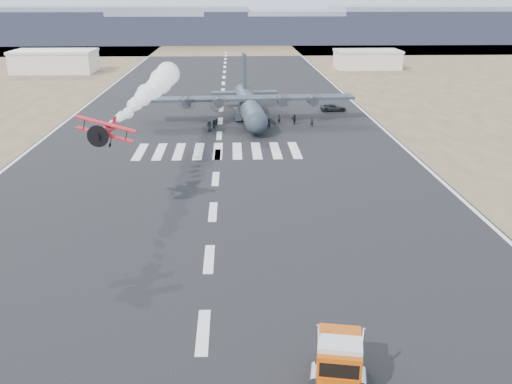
{
  "coord_description": "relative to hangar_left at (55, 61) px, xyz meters",
  "views": [
    {
      "loc": [
        2.35,
        -35.72,
        23.23
      ],
      "look_at": [
        4.64,
        19.1,
        4.0
      ],
      "focal_mm": 40.0,
      "sensor_mm": 36.0,
      "label": 1
    }
  ],
  "objects": [
    {
      "name": "crew_a",
      "position": [
        68.82,
        -78.88,
        -2.55
      ],
      "size": [
        0.78,
        0.72,
        1.71
      ],
      "primitive_type": "imported",
      "rotation": [
        0.0,
        0.0,
        0.42
      ],
      "color": "black",
      "rests_on": "ground"
    },
    {
      "name": "crew_h",
      "position": [
        51.09,
        -81.03,
        -2.46
      ],
      "size": [
        0.94,
        0.61,
        1.89
      ],
      "primitive_type": "imported",
      "rotation": [
        0.0,
        0.0,
        6.24
      ],
      "color": "black",
      "rests_on": "ground"
    },
    {
      "name": "crew_c",
      "position": [
        59.03,
        -78.05,
        -2.62
      ],
      "size": [
        1.1,
        0.97,
        1.57
      ],
      "primitive_type": "imported",
      "rotation": [
        0.0,
        0.0,
        5.66
      ],
      "color": "black",
      "rests_on": "ground"
    },
    {
      "name": "smoke_trail",
      "position": [
        42.8,
        -89.92,
        6.5
      ],
      "size": [
        4.39,
        39.3,
        4.01
      ],
      "rotation": [
        0.0,
        0.0,
        -0.05
      ],
      "color": "white"
    },
    {
      "name": "ridge_seg_d",
      "position": [
        52.0,
        115.0,
        3.09
      ],
      "size": [
        150.0,
        50.0,
        13.0
      ],
      "primitive_type": "cube",
      "color": "slate",
      "rests_on": "ground"
    },
    {
      "name": "runway_markings",
      "position": [
        52.0,
        -85.0,
        -3.4
      ],
      "size": [
        60.0,
        260.0,
        0.01
      ],
      "primitive_type": null,
      "color": "silver",
      "rests_on": "ground"
    },
    {
      "name": "crew_g",
      "position": [
        63.05,
        -75.84,
        -2.5
      ],
      "size": [
        0.85,
        0.83,
        1.81
      ],
      "primitive_type": "imported",
      "rotation": [
        0.0,
        0.0,
        2.51
      ],
      "color": "black",
      "rests_on": "ground"
    },
    {
      "name": "aerobatic_biplane",
      "position": [
        41.05,
        -121.7,
        6.2
      ],
      "size": [
        6.25,
        5.72,
        3.16
      ],
      "rotation": [
        0.0,
        0.25,
        -0.05
      ],
      "color": "red"
    },
    {
      "name": "crew_b",
      "position": [
        60.8,
        -79.91,
        -2.5
      ],
      "size": [
        0.92,
        0.61,
        1.81
      ],
      "primitive_type": "imported",
      "rotation": [
        0.0,
        0.0,
        3.06
      ],
      "color": "black",
      "rests_on": "ground"
    },
    {
      "name": "ridge_seg_c",
      "position": [
        -13.0,
        115.0,
        5.09
      ],
      "size": [
        150.0,
        50.0,
        17.0
      ],
      "primitive_type": "cube",
      "color": "slate",
      "rests_on": "ground"
    },
    {
      "name": "crew_f",
      "position": [
        65.85,
        -76.46,
        -2.48
      ],
      "size": [
        1.13,
        1.8,
        1.85
      ],
      "primitive_type": "imported",
      "rotation": [
        0.0,
        0.0,
        5.07
      ],
      "color": "black",
      "rests_on": "ground"
    },
    {
      "name": "ridge_seg_f",
      "position": [
        182.0,
        115.0,
        5.09
      ],
      "size": [
        150.0,
        50.0,
        17.0
      ],
      "primitive_type": "cube",
      "color": "slate",
      "rests_on": "ground"
    },
    {
      "name": "crew_d",
      "position": [
        51.37,
        -78.44,
        -2.58
      ],
      "size": [
        1.04,
        0.64,
        1.66
      ],
      "primitive_type": "imported",
      "rotation": [
        0.0,
        0.0,
        6.13
      ],
      "color": "black",
      "rests_on": "ground"
    },
    {
      "name": "semi_truck",
      "position": [
        60.53,
        -152.16,
        -1.56
      ],
      "size": [
        4.03,
        8.57,
        3.77
      ],
      "rotation": [
        0.0,
        0.0,
        -0.19
      ],
      "color": "black",
      "rests_on": "ground"
    },
    {
      "name": "hangar_left",
      "position": [
        0.0,
        0.0,
        0.0
      ],
      "size": [
        24.5,
        14.5,
        6.7
      ],
      "color": "beige",
      "rests_on": "ground"
    },
    {
      "name": "ground",
      "position": [
        52.0,
        -145.0,
        -3.41
      ],
      "size": [
        500.0,
        500.0,
        0.0
      ],
      "primitive_type": "plane",
      "color": "black",
      "rests_on": "ground"
    },
    {
      "name": "ridge_seg_e",
      "position": [
        117.0,
        115.0,
        4.09
      ],
      "size": [
        150.0,
        50.0,
        15.0
      ],
      "primitive_type": "cube",
      "color": "slate",
      "rests_on": "ground"
    },
    {
      "name": "scrub_far",
      "position": [
        52.0,
        85.0,
        -3.41
      ],
      "size": [
        500.0,
        80.0,
        0.0
      ],
      "primitive_type": "cube",
      "color": "brown",
      "rests_on": "ground"
    },
    {
      "name": "support_vehicle",
      "position": [
        75.21,
        -64.48,
        -2.66
      ],
      "size": [
        5.52,
        2.87,
        1.49
      ],
      "primitive_type": "imported",
      "rotation": [
        0.0,
        0.0,
        1.65
      ],
      "color": "black",
      "rests_on": "ground"
    },
    {
      "name": "hangar_right",
      "position": [
        98.0,
        5.0,
        -0.4
      ],
      "size": [
        20.5,
        12.5,
        5.9
      ],
      "color": "beige",
      "rests_on": "ground"
    },
    {
      "name": "crew_e",
      "position": [
        50.24,
        -81.79,
        -2.46
      ],
      "size": [
        0.97,
        0.64,
        1.89
      ],
      "primitive_type": "imported",
      "rotation": [
        0.0,
        0.0,
        6.2
      ],
      "color": "black",
      "rests_on": "ground"
    },
    {
      "name": "transport_aircraft",
      "position": [
        57.53,
        -71.76,
        -0.45
      ],
      "size": [
        39.69,
        32.66,
        11.46
      ],
      "rotation": [
        0.0,
        0.0,
        0.06
      ],
      "color": "#222C33",
      "rests_on": "ground"
    }
  ]
}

